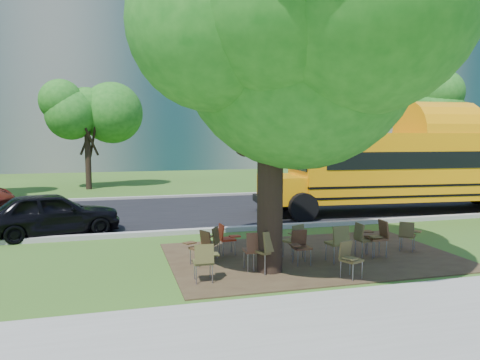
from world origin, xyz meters
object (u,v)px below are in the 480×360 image
object	(u,v)px
chair_0	(205,258)
chair_10	(226,236)
main_tree	(271,5)
school_bus	(433,166)
chair_12	(364,236)
chair_6	(378,234)
chair_7	(408,233)
black_car	(52,214)
chair_11	(295,237)
chair_5	(349,256)
chair_8	(211,240)
chair_2	(269,247)
chair_3	(300,244)
chair_4	(339,240)
chair_1	(256,247)
chair_9	(201,244)

from	to	relation	value
chair_0	chair_10	world-z (taller)	chair_0
main_tree	school_bus	world-z (taller)	main_tree
school_bus	chair_12	distance (m)	8.38
chair_0	chair_10	size ratio (longest dim) A/B	1.05
chair_6	chair_7	xyz separation A→B (m)	(1.03, 0.24, -0.08)
chair_6	black_car	xyz separation A→B (m)	(-8.07, 4.73, 0.10)
chair_10	chair_11	distance (m)	1.73
chair_12	black_car	bearing A→B (deg)	-121.24
chair_11	chair_6	bearing A→B (deg)	-37.68
chair_5	chair_8	distance (m)	3.31
chair_2	chair_3	bearing A→B (deg)	3.96
chair_4	chair_2	bearing A→B (deg)	-175.25
chair_1	chair_11	bearing A→B (deg)	32.96
chair_8	chair_10	world-z (taller)	chair_8
chair_0	chair_8	bearing A→B (deg)	77.19
chair_2	chair_9	distance (m)	1.66
black_car	chair_0	bearing A→B (deg)	-160.89
chair_10	chair_5	bearing A→B (deg)	34.79
school_bus	chair_8	distance (m)	11.03
chair_2	school_bus	bearing A→B (deg)	12.92
chair_3	school_bus	bearing A→B (deg)	-144.86
chair_5	chair_12	xyz separation A→B (m)	(1.20, 1.48, 0.03)
chair_5	black_car	distance (m)	8.96
chair_9	chair_10	distance (m)	1.03
chair_3	black_car	xyz separation A→B (m)	(-5.93, 4.89, 0.17)
chair_5	chair_9	size ratio (longest dim) A/B	1.00
chair_8	chair_9	xyz separation A→B (m)	(-0.32, -0.36, -0.01)
main_tree	chair_7	bearing A→B (deg)	10.59
main_tree	chair_8	size ratio (longest dim) A/B	11.41
main_tree	chair_5	bearing A→B (deg)	-32.57
main_tree	chair_9	size ratio (longest dim) A/B	11.65
chair_8	chair_10	size ratio (longest dim) A/B	1.02
chair_9	black_car	xyz separation A→B (m)	(-3.71, 4.31, 0.17)
chair_1	chair_4	world-z (taller)	chair_4
chair_6	chair_4	bearing A→B (deg)	106.52
chair_3	chair_8	distance (m)	2.12
chair_10	chair_1	bearing A→B (deg)	7.97
chair_9	chair_10	xyz separation A→B (m)	(0.76, 0.70, -0.00)
chair_2	chair_6	bearing A→B (deg)	-10.65
chair_2	main_tree	bearing A→B (deg)	38.56
chair_2	chair_10	xyz separation A→B (m)	(-0.55, 1.72, -0.11)
chair_7	black_car	world-z (taller)	black_car
school_bus	chair_1	bearing A→B (deg)	-142.42
chair_8	chair_9	bearing A→B (deg)	168.50
chair_2	chair_4	size ratio (longest dim) A/B	1.06
chair_3	chair_6	distance (m)	2.15
chair_3	chair_8	size ratio (longest dim) A/B	0.99
chair_8	chair_12	distance (m)	3.75
chair_0	chair_9	distance (m)	1.33
chair_0	chair_11	world-z (taller)	chair_11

